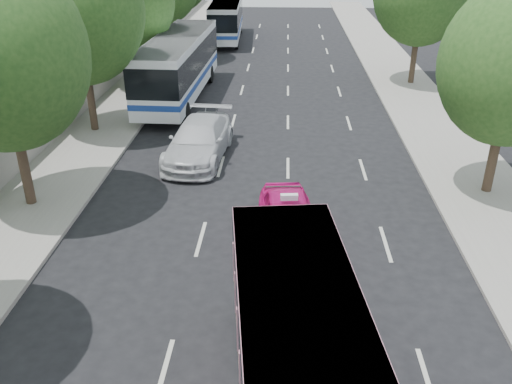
# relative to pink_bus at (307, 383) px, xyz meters

# --- Properties ---
(ground) EXTENTS (120.00, 120.00, 0.00)m
(ground) POSITION_rel_pink_bus_xyz_m (-1.30, 4.00, -1.90)
(ground) COLOR black
(ground) RESTS_ON ground
(sidewalk_left) EXTENTS (4.00, 90.00, 0.15)m
(sidewalk_left) POSITION_rel_pink_bus_xyz_m (-9.80, 24.00, -1.82)
(sidewalk_left) COLOR #9E998E
(sidewalk_left) RESTS_ON ground
(sidewalk_right) EXTENTS (4.00, 90.00, 0.12)m
(sidewalk_right) POSITION_rel_pink_bus_xyz_m (7.20, 24.00, -1.84)
(sidewalk_right) COLOR #9E998E
(sidewalk_right) RESTS_ON ground
(low_wall) EXTENTS (0.30, 90.00, 1.50)m
(low_wall) POSITION_rel_pink_bus_xyz_m (-11.60, 24.00, -1.00)
(low_wall) COLOR #9E998E
(low_wall) RESTS_ON sidewalk_left
(tree_left_b) EXTENTS (5.70, 5.70, 8.88)m
(tree_left_b) POSITION_rel_pink_bus_xyz_m (-9.72, 9.94, 3.92)
(tree_left_b) COLOR #38281E
(tree_left_b) RESTS_ON ground
(tree_left_c) EXTENTS (6.00, 6.00, 9.35)m
(tree_left_c) POSITION_rel_pink_bus_xyz_m (-9.92, 17.94, 4.23)
(tree_left_c) COLOR #38281E
(tree_left_c) RESTS_ON ground
(pink_bus) EXTENTS (3.57, 9.78, 3.05)m
(pink_bus) POSITION_rel_pink_bus_xyz_m (0.00, 0.00, 0.00)
(pink_bus) COLOR #CA8297
(pink_bus) RESTS_ON ground
(pink_taxi) EXTENTS (2.29, 4.73, 1.56)m
(pink_taxi) POSITION_rel_pink_bus_xyz_m (-0.30, 7.99, -1.12)
(pink_taxi) COLOR #D51274
(pink_taxi) RESTS_ON ground
(white_pickup) EXTENTS (2.83, 5.98, 1.68)m
(white_pickup) POSITION_rel_pink_bus_xyz_m (-4.24, 14.91, -1.06)
(white_pickup) COLOR silver
(white_pickup) RESTS_ON ground
(tour_coach_front) EXTENTS (3.00, 12.27, 3.65)m
(tour_coach_front) POSITION_rel_pink_bus_xyz_m (-6.70, 23.89, 0.30)
(tour_coach_front) COLOR white
(tour_coach_front) RESTS_ON ground
(tour_coach_rear) EXTENTS (2.89, 11.36, 3.37)m
(tour_coach_rear) POSITION_rel_pink_bus_xyz_m (-5.80, 42.29, 0.13)
(tour_coach_rear) COLOR silver
(tour_coach_rear) RESTS_ON ground
(taxi_roof_sign) EXTENTS (0.57, 0.23, 0.18)m
(taxi_roof_sign) POSITION_rel_pink_bus_xyz_m (-0.30, 7.99, -0.25)
(taxi_roof_sign) COLOR silver
(taxi_roof_sign) RESTS_ON pink_taxi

